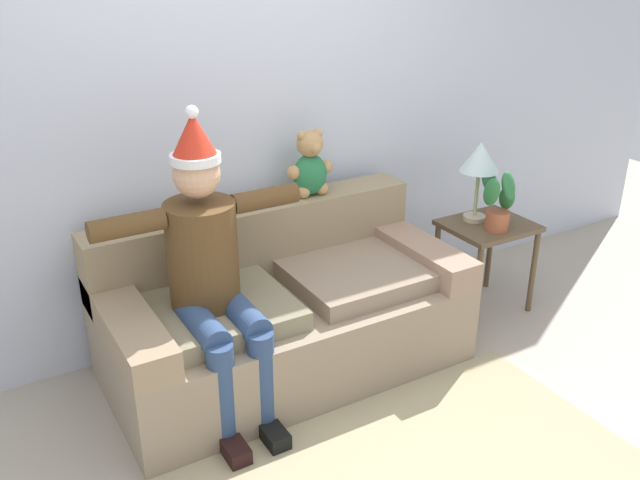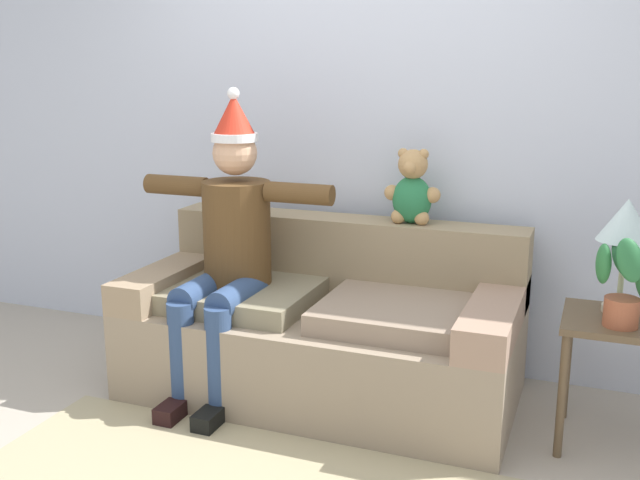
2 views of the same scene
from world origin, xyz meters
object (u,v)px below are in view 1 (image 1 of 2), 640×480
(teddy_bear, at_px, (310,166))
(potted_plant, at_px, (499,201))
(side_table, at_px, (487,238))
(couch, at_px, (282,310))
(table_lamp, at_px, (480,161))
(person_seated, at_px, (211,268))

(teddy_bear, relative_size, potted_plant, 0.97)
(side_table, bearing_deg, potted_plant, -108.94)
(couch, xyz_separation_m, side_table, (1.39, -0.09, 0.15))
(table_lamp, relative_size, potted_plant, 1.26)
(teddy_bear, bearing_deg, potted_plant, -25.25)
(potted_plant, bearing_deg, side_table, 71.06)
(couch, relative_size, person_seated, 1.25)
(person_seated, xyz_separation_m, teddy_bear, (0.80, 0.46, 0.24))
(person_seated, height_order, side_table, person_seated)
(couch, distance_m, table_lamp, 1.50)
(teddy_bear, height_order, side_table, teddy_bear)
(teddy_bear, xyz_separation_m, table_lamp, (1.00, -0.29, -0.05))
(table_lamp, bearing_deg, potted_plant, -88.21)
(person_seated, relative_size, side_table, 2.62)
(couch, xyz_separation_m, table_lamp, (1.35, 0.00, 0.63))
(person_seated, height_order, teddy_bear, person_seated)
(couch, distance_m, teddy_bear, 0.82)
(side_table, relative_size, potted_plant, 1.47)
(person_seated, relative_size, teddy_bear, 3.98)
(side_table, height_order, table_lamp, table_lamp)
(person_seated, bearing_deg, couch, 20.27)
(teddy_bear, xyz_separation_m, potted_plant, (1.01, -0.47, -0.24))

